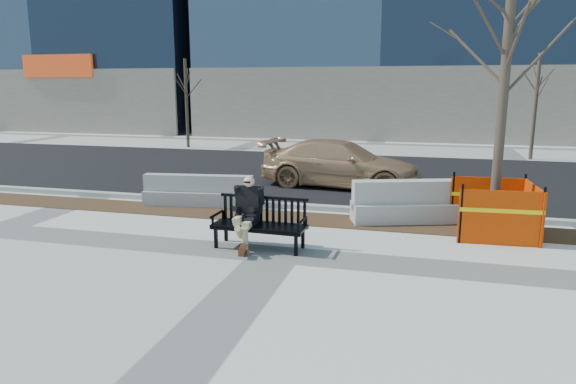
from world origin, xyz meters
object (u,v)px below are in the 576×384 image
bench (260,248)px  seated_man (248,246)px  jersey_barrier_right (426,221)px  jersey_barrier_left (199,206)px  sedan (340,186)px  tree_fence (492,235)px

bench → seated_man: bearing=168.8°
bench → jersey_barrier_right: bearing=44.8°
jersey_barrier_left → jersey_barrier_right: size_ratio=0.84×
bench → jersey_barrier_right: (3.04, 2.81, 0.00)m
sedan → jersey_barrier_right: size_ratio=1.43×
bench → sedan: (0.51, 6.40, 0.00)m
bench → sedan: sedan is taller
bench → seated_man: size_ratio=1.36×
tree_fence → sedan: bearing=131.8°
jersey_barrier_left → jersey_barrier_right: (5.63, -0.13, 0.00)m
jersey_barrier_right → tree_fence: bearing=-47.4°
bench → jersey_barrier_left: 3.92m
tree_fence → sedan: (-3.86, 4.32, 0.00)m
jersey_barrier_left → tree_fence: bearing=-14.5°
seated_man → jersey_barrier_right: (3.29, 2.75, 0.00)m
seated_man → tree_fence: bearing=25.8°
seated_man → jersey_barrier_right: size_ratio=0.40×
tree_fence → jersey_barrier_right: (-1.32, 0.73, 0.00)m
sedan → seated_man: bearing=179.3°
bench → sedan: 6.42m
sedan → tree_fence: bearing=-132.2°
bench → jersey_barrier_right: size_ratio=0.54×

